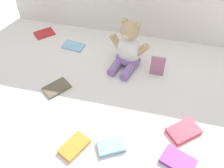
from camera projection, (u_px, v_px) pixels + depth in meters
ground_plane at (114, 83)px, 1.37m from camera, size 3.20×3.20×0.00m
teddy_bear at (128, 49)px, 1.39m from camera, size 0.23×0.22×0.27m
book_case_0 at (184, 131)px, 1.16m from camera, size 0.16×0.16×0.02m
book_case_2 at (178, 161)px, 1.06m from camera, size 0.16×0.13×0.02m
book_case_3 at (111, 146)px, 1.11m from camera, size 0.13×0.12×0.02m
book_case_4 at (57, 88)px, 1.33m from camera, size 0.14×0.15×0.01m
book_case_5 at (44, 33)px, 1.65m from camera, size 0.14×0.14×0.01m
book_case_6 at (73, 46)px, 1.56m from camera, size 0.13×0.09×0.01m
book_case_7 at (157, 66)px, 1.37m from camera, size 0.07×0.03×0.11m
book_case_8 at (74, 146)px, 1.11m from camera, size 0.13×0.15×0.02m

